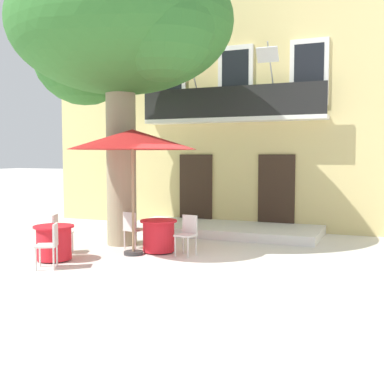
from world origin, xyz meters
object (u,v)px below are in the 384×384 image
(cafe_table_middle, at_px, (159,236))
(cafe_chair_middle_0, at_px, (132,228))
(cafe_table_near_tree, at_px, (54,242))
(cafe_chair_middle_1, at_px, (187,232))
(cafe_umbrella, at_px, (132,140))
(plane_tree, at_px, (118,32))
(cafe_chair_near_tree_0, at_px, (60,231))
(cafe_chair_near_tree_1, at_px, (50,242))
(ground_planter_left, at_px, (127,218))

(cafe_table_middle, distance_m, cafe_chair_middle_0, 0.77)
(cafe_table_near_tree, bearing_deg, cafe_table_middle, 43.96)
(cafe_chair_middle_1, height_order, cafe_umbrella, cafe_umbrella)
(cafe_table_middle, bearing_deg, plane_tree, 156.58)
(cafe_table_middle, xyz_separation_m, cafe_chair_middle_1, (0.75, -0.05, 0.14))
(cafe_chair_middle_1, bearing_deg, cafe_chair_middle_0, 174.81)
(plane_tree, xyz_separation_m, cafe_chair_near_tree_0, (-0.66, -1.58, -4.81))
(cafe_table_near_tree, height_order, cafe_chair_middle_1, cafe_chair_middle_1)
(cafe_table_middle, distance_m, cafe_chair_middle_1, 0.77)
(cafe_chair_near_tree_1, height_order, ground_planter_left, cafe_chair_near_tree_1)
(cafe_chair_near_tree_0, relative_size, cafe_chair_middle_1, 1.00)
(cafe_chair_near_tree_0, xyz_separation_m, cafe_table_middle, (2.06, 0.98, -0.14))
(cafe_chair_near_tree_0, xyz_separation_m, cafe_chair_middle_1, (2.81, 0.93, 0.00))
(cafe_table_middle, height_order, cafe_chair_middle_1, cafe_chair_middle_1)
(plane_tree, xyz_separation_m, cafe_umbrella, (0.99, -1.07, -2.73))
(cafe_table_near_tree, height_order, cafe_chair_middle_0, cafe_chair_middle_0)
(plane_tree, distance_m, cafe_chair_near_tree_0, 5.11)
(plane_tree, xyz_separation_m, cafe_chair_middle_1, (2.15, -0.66, -4.81))
(plane_tree, distance_m, cafe_chair_middle_1, 5.31)
(cafe_table_near_tree, distance_m, ground_planter_left, 4.66)
(cafe_table_near_tree, distance_m, cafe_chair_middle_0, 1.98)
(plane_tree, height_order, cafe_chair_near_tree_0, plane_tree)
(cafe_chair_near_tree_1, bearing_deg, ground_planter_left, 103.77)
(cafe_chair_near_tree_1, height_order, cafe_chair_middle_1, same)
(plane_tree, bearing_deg, cafe_chair_middle_0, -38.44)
(cafe_table_middle, relative_size, ground_planter_left, 1.50)
(cafe_chair_near_tree_1, distance_m, cafe_umbrella, 2.89)
(plane_tree, bearing_deg, cafe_chair_near_tree_1, -87.68)
(cafe_chair_near_tree_1, bearing_deg, cafe_chair_middle_0, 77.16)
(plane_tree, bearing_deg, ground_planter_left, 116.42)
(cafe_chair_middle_0, bearing_deg, cafe_umbrella, -58.65)
(cafe_table_middle, xyz_separation_m, cafe_umbrella, (-0.41, -0.46, 2.22))
(cafe_table_middle, distance_m, ground_planter_left, 3.90)
(cafe_chair_near_tree_1, relative_size, ground_planter_left, 1.58)
(cafe_chair_near_tree_0, height_order, cafe_chair_middle_0, same)
(plane_tree, relative_size, ground_planter_left, 12.54)
(plane_tree, relative_size, cafe_table_middle, 8.34)
(cafe_chair_near_tree_0, height_order, ground_planter_left, cafe_chair_near_tree_0)
(cafe_chair_near_tree_0, distance_m, cafe_chair_middle_1, 2.96)
(cafe_chair_near_tree_0, relative_size, cafe_chair_middle_0, 1.00)
(cafe_chair_middle_0, relative_size, cafe_chair_middle_1, 1.00)
(cafe_chair_middle_0, distance_m, cafe_chair_middle_1, 1.51)
(cafe_chair_near_tree_1, height_order, cafe_umbrella, cafe_umbrella)
(ground_planter_left, bearing_deg, plane_tree, -63.58)
(cafe_chair_middle_0, bearing_deg, cafe_chair_near_tree_1, -102.84)
(cafe_chair_middle_0, bearing_deg, cafe_table_near_tree, -118.82)
(cafe_umbrella, height_order, ground_planter_left, cafe_umbrella)
(ground_planter_left, bearing_deg, cafe_chair_middle_0, -57.56)
(cafe_chair_middle_1, bearing_deg, cafe_table_near_tree, -147.03)
(cafe_chair_near_tree_1, xyz_separation_m, cafe_chair_middle_1, (2.04, 2.22, 0.00))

